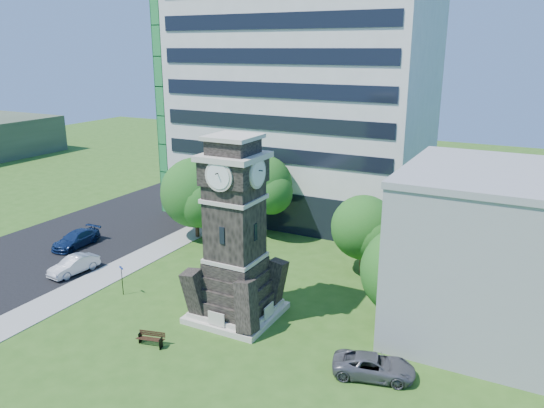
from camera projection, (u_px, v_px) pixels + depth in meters
The scene contains 15 objects.
ground at pixel (183, 318), 35.37m from camera, with size 160.00×160.00×0.00m, color #2D5518.
sidewalk at pixel (126, 265), 43.83m from camera, with size 3.00×70.00×0.06m, color gray.
street at pixel (54, 248), 47.61m from camera, with size 14.00×80.00×0.02m, color black.
clock_tower at pixel (235, 242), 34.24m from camera, with size 5.40×5.40×12.22m.
office_tall at pixel (303, 79), 54.72m from camera, with size 26.20×15.11×28.60m.
office_low at pixel (528, 258), 31.83m from camera, with size 15.20×12.20×10.40m.
car_street_mid at pixel (74, 265), 42.23m from camera, with size 1.44×4.13×1.36m, color #A6A9AE.
car_street_north at pixel (76, 239), 47.93m from camera, with size 1.96×4.82×1.40m, color #11234C.
car_east_lot at pixel (374, 366), 28.95m from camera, with size 2.07×4.49×1.25m, color #535358.
park_bench at pixel (151, 338), 32.07m from camera, with size 1.68×0.45×0.87m.
street_sign at pixel (122, 277), 38.35m from camera, with size 0.54×0.05×2.24m.
tree_nw at pixel (197, 194), 49.31m from camera, with size 7.20×6.55×7.66m.
tree_nc at pixel (264, 186), 49.27m from camera, with size 5.90×5.36×7.85m.
tree_ne at pixel (364, 229), 41.43m from camera, with size 5.61×5.10×6.39m.
tree_east at pixel (407, 274), 32.33m from camera, with size 6.20×5.64×7.04m.
Camera 1 is at (20.00, -25.38, 17.34)m, focal length 35.00 mm.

